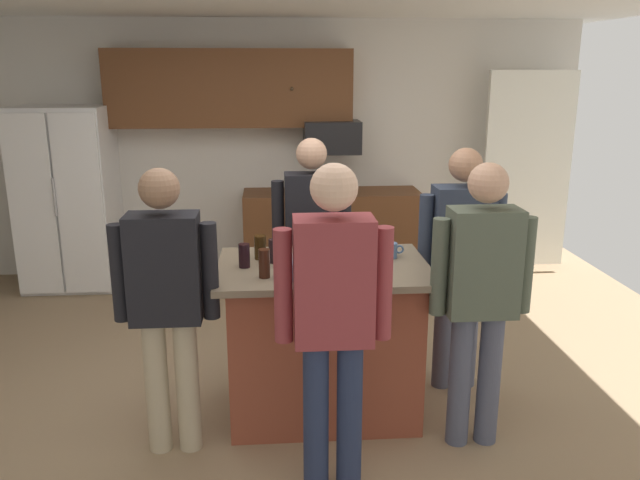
{
  "coord_description": "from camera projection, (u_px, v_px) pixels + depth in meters",
  "views": [
    {
      "loc": [
        -0.0,
        -3.87,
        2.12
      ],
      "look_at": [
        0.29,
        0.05,
        1.05
      ],
      "focal_mm": 35.61,
      "sensor_mm": 36.0,
      "label": 1
    }
  ],
  "objects": [
    {
      "name": "glass_short_whisky",
      "position": [
        378.0,
        243.0,
        4.03
      ],
      "size": [
        0.08,
        0.08,
        0.13
      ],
      "color": "black",
      "rests_on": "kitchen_island"
    },
    {
      "name": "glass_stout_tall",
      "position": [
        265.0,
        263.0,
        3.57
      ],
      "size": [
        0.06,
        0.06,
        0.17
      ],
      "color": "black",
      "rests_on": "kitchen_island"
    },
    {
      "name": "glass_dark_ale",
      "position": [
        245.0,
        256.0,
        3.75
      ],
      "size": [
        0.07,
        0.07,
        0.14
      ],
      "color": "black",
      "rests_on": "kitchen_island"
    },
    {
      "name": "french_door_window_panel",
      "position": [
        527.0,
        171.0,
        6.49
      ],
      "size": [
        0.9,
        0.06,
        2.0
      ],
      "primitive_type": "cube",
      "color": "white",
      "rests_on": "ground"
    },
    {
      "name": "person_guest_by_door",
      "position": [
        312.0,
        236.0,
        4.57
      ],
      "size": [
        0.57,
        0.22,
        1.65
      ],
      "rotation": [
        0.0,
        0.0,
        -1.54
      ],
      "color": "tan",
      "rests_on": "ground"
    },
    {
      "name": "microwave_over_range",
      "position": [
        332.0,
        137.0,
        6.35
      ],
      "size": [
        0.56,
        0.4,
        0.32
      ],
      "primitive_type": "cube",
      "color": "black"
    },
    {
      "name": "cabinet_run_upper",
      "position": [
        231.0,
        88.0,
        6.25
      ],
      "size": [
        2.4,
        0.38,
        0.75
      ],
      "color": "brown"
    },
    {
      "name": "floor",
      "position": [
        277.0,
        393.0,
        4.29
      ],
      "size": [
        7.04,
        7.04,
        0.0
      ],
      "primitive_type": "plane",
      "color": "#937A5B",
      "rests_on": "ground"
    },
    {
      "name": "person_guest_right",
      "position": [
        167.0,
        295.0,
        3.42
      ],
      "size": [
        0.57,
        0.22,
        1.63
      ],
      "rotation": [
        0.0,
        0.0,
        0.38
      ],
      "color": "tan",
      "rests_on": "ground"
    },
    {
      "name": "kitchen_island",
      "position": [
        324.0,
        339.0,
        3.94
      ],
      "size": [
        1.27,
        0.86,
        0.98
      ],
      "color": "brown",
      "rests_on": "ground"
    },
    {
      "name": "mug_ceramic_white",
      "position": [
        291.0,
        271.0,
        3.53
      ],
      "size": [
        0.13,
        0.08,
        0.1
      ],
      "color": "#4C6B99",
      "rests_on": "kitchen_island"
    },
    {
      "name": "tumbler_amber",
      "position": [
        275.0,
        251.0,
        3.84
      ],
      "size": [
        0.07,
        0.07,
        0.15
      ],
      "color": "black",
      "rests_on": "kitchen_island"
    },
    {
      "name": "person_host_foreground",
      "position": [
        461.0,
        254.0,
        4.15
      ],
      "size": [
        0.57,
        0.22,
        1.64
      ],
      "rotation": [
        0.0,
        0.0,
        -2.86
      ],
      "color": "#4C5166",
      "rests_on": "ground"
    },
    {
      "name": "refrigerator",
      "position": [
        68.0,
        198.0,
        6.2
      ],
      "size": [
        0.87,
        0.76,
        1.77
      ],
      "color": "white",
      "rests_on": "ground"
    },
    {
      "name": "back_wall",
      "position": [
        272.0,
        149.0,
        6.64
      ],
      "size": [
        6.4,
        0.1,
        2.6
      ],
      "primitive_type": "cube",
      "color": "silver",
      "rests_on": "ground"
    },
    {
      "name": "glass_pilsner",
      "position": [
        261.0,
        247.0,
        3.92
      ],
      "size": [
        0.07,
        0.07,
        0.15
      ],
      "color": "black",
      "rests_on": "kitchen_island"
    },
    {
      "name": "cabinet_run_lower",
      "position": [
        332.0,
        234.0,
        6.6
      ],
      "size": [
        1.8,
        0.63,
        0.9
      ],
      "color": "brown",
      "rests_on": "ground"
    },
    {
      "name": "serving_tray",
      "position": [
        324.0,
        263.0,
        3.78
      ],
      "size": [
        0.44,
        0.3,
        0.04
      ],
      "color": "#B7B7BC",
      "rests_on": "kitchen_island"
    },
    {
      "name": "mug_blue_stoneware",
      "position": [
        391.0,
        250.0,
        3.95
      ],
      "size": [
        0.13,
        0.08,
        0.09
      ],
      "color": "#4C6B99",
      "rests_on": "kitchen_island"
    },
    {
      "name": "person_elder_center",
      "position": [
        481.0,
        289.0,
        3.49
      ],
      "size": [
        0.57,
        0.22,
        1.65
      ],
      "rotation": [
        0.0,
        0.0,
        2.69
      ],
      "color": "#4C5166",
      "rests_on": "ground"
    },
    {
      "name": "person_guest_left",
      "position": [
        334.0,
        311.0,
        3.06
      ],
      "size": [
        0.57,
        0.22,
        1.71
      ],
      "rotation": [
        0.0,
        0.0,
        1.55
      ],
      "color": "#232D4C",
      "rests_on": "ground"
    }
  ]
}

